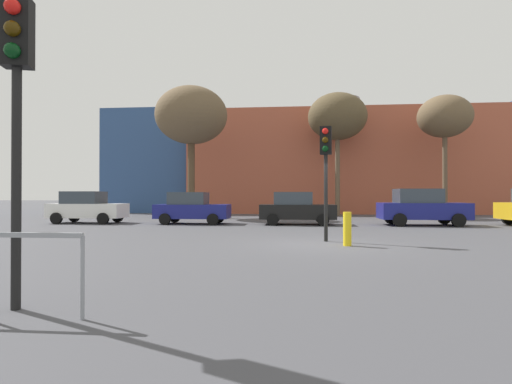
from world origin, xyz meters
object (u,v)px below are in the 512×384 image
at_px(bare_tree_0, 191,116).
at_px(bollard_yellow_0, 347,229).
at_px(parked_car_1, 192,208).
at_px(parked_car_3, 421,207).
at_px(bare_tree_2, 337,117).
at_px(parked_car_0, 87,207).
at_px(traffic_light_island, 326,157).
at_px(bare_tree_1, 445,117).
at_px(parked_car_2, 296,208).
at_px(traffic_light_near_left, 16,80).

xyz_separation_m(bare_tree_0, bollard_yellow_0, (8.45, -14.68, -6.34)).
bearing_deg(parked_car_1, bare_tree_0, 104.68).
height_order(parked_car_3, bollard_yellow_0, parked_car_3).
bearing_deg(bare_tree_0, bare_tree_2, 15.53).
relative_size(bare_tree_0, bollard_yellow_0, 8.92).
bearing_deg(parked_car_3, bollard_yellow_0, -118.74).
height_order(parked_car_3, bare_tree_2, bare_tree_2).
bearing_deg(bare_tree_2, parked_car_3, -70.59).
xyz_separation_m(parked_car_0, traffic_light_island, (12.00, -7.47, 1.88)).
xyz_separation_m(parked_car_1, traffic_light_island, (6.31, -7.47, 1.91)).
xyz_separation_m(bare_tree_1, bare_tree_2, (-7.11, 0.91, 0.32)).
relative_size(parked_car_0, parked_car_2, 1.03).
height_order(parked_car_0, bollard_yellow_0, parked_car_0).
bearing_deg(parked_car_0, bollard_yellow_0, -34.35).
relative_size(parked_car_0, traffic_light_near_left, 0.96).
xyz_separation_m(bare_tree_2, bollard_yellow_0, (-1.56, -17.46, -6.61)).
bearing_deg(traffic_light_near_left, parked_car_3, 133.79).
xyz_separation_m(parked_car_2, parked_car_3, (6.13, -0.00, 0.08)).
distance_m(parked_car_2, bollard_yellow_0, 8.69).
bearing_deg(traffic_light_island, traffic_light_near_left, -18.40).
xyz_separation_m(parked_car_2, bare_tree_2, (3.00, 8.90, 6.29)).
xyz_separation_m(parked_car_1, bare_tree_2, (8.41, 8.90, 6.29)).
height_order(traffic_light_near_left, traffic_light_island, traffic_light_near_left).
relative_size(bare_tree_2, bollard_yellow_0, 8.94).
bearing_deg(bare_tree_0, parked_car_3, -24.95).
xyz_separation_m(parked_car_3, bare_tree_1, (3.97, 7.99, 5.90)).
xyz_separation_m(parked_car_0, parked_car_3, (17.23, -0.00, 0.06)).
distance_m(parked_car_1, traffic_light_near_left, 15.94).
height_order(parked_car_2, bollard_yellow_0, parked_car_2).
distance_m(traffic_light_near_left, bare_tree_1, 27.68).
distance_m(parked_car_3, traffic_light_near_left, 18.64).
height_order(bare_tree_0, bare_tree_2, bare_tree_2).
bearing_deg(parked_car_1, bare_tree_2, 46.62).
distance_m(bare_tree_0, bollard_yellow_0, 18.08).
distance_m(traffic_light_near_left, traffic_light_island, 9.44).
distance_m(bare_tree_1, bollard_yellow_0, 19.72).
distance_m(traffic_light_island, bollard_yellow_0, 2.54).
bearing_deg(parked_car_3, traffic_light_island, -125.02).
xyz_separation_m(parked_car_1, bare_tree_0, (-1.60, 6.11, 6.01)).
distance_m(parked_car_1, parked_car_2, 5.41).
xyz_separation_m(parked_car_2, bollard_yellow_0, (1.43, -8.56, -0.32)).
distance_m(parked_car_1, parked_car_3, 11.54).
bearing_deg(bollard_yellow_0, traffic_light_island, 116.03).
height_order(parked_car_0, bare_tree_1, bare_tree_1).
bearing_deg(traffic_light_near_left, bare_tree_0, 174.47).
bearing_deg(traffic_light_near_left, traffic_light_island, 136.65).
relative_size(parked_car_1, parked_car_2, 1.00).
bearing_deg(parked_car_2, traffic_light_island, -83.14).
height_order(bare_tree_2, bollard_yellow_0, bare_tree_2).
distance_m(parked_car_2, parked_car_3, 6.13).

